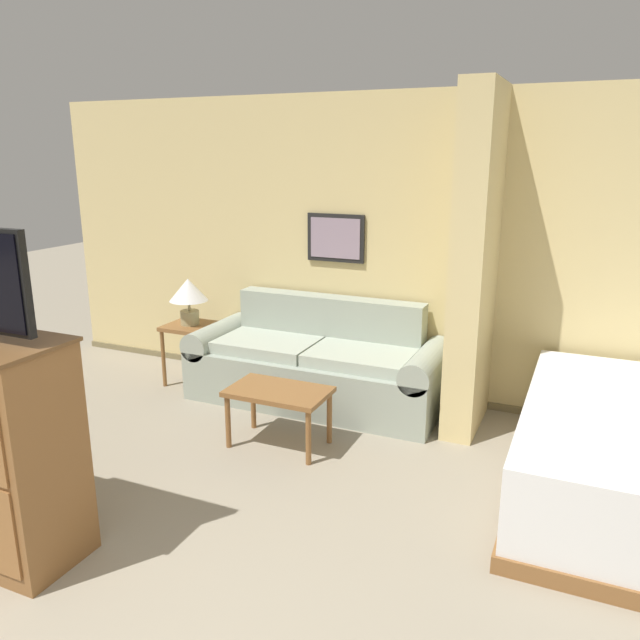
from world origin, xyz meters
TOP-DOWN VIEW (x-y plane):
  - wall_back at (-0.00, 3.79)m, footprint 7.54×0.16m
  - wall_partition_pillar at (0.47, 3.34)m, footprint 0.24×0.77m
  - couch at (-0.82, 3.30)m, footprint 2.20×0.84m
  - coffee_table at (-0.72, 2.40)m, footprint 0.73×0.45m
  - side_table at (-2.07, 3.22)m, footprint 0.43×0.43m
  - table_lamp at (-2.07, 3.22)m, footprint 0.35×0.35m

SIDE VIEW (x-z plane):
  - couch at x=-0.82m, z-range -0.12..0.76m
  - coffee_table at x=-0.72m, z-range 0.16..0.60m
  - side_table at x=-2.07m, z-range 0.18..0.75m
  - table_lamp at x=-2.07m, z-range 0.65..1.08m
  - wall_back at x=0.00m, z-range -0.01..2.59m
  - wall_partition_pillar at x=0.47m, z-range 0.00..2.60m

